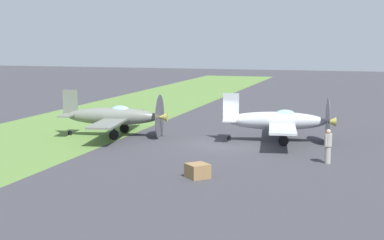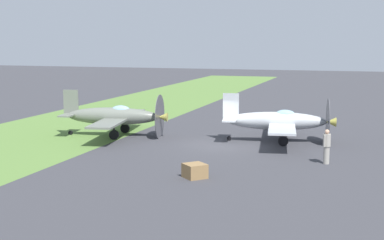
% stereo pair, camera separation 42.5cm
% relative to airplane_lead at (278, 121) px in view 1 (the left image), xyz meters
% --- Properties ---
extents(ground_plane, '(160.00, 160.00, 0.00)m').
position_rel_airplane_lead_xyz_m(ground_plane, '(1.94, -3.02, -1.27)').
color(ground_plane, '#38383D').
extents(grass_verge, '(120.00, 11.00, 0.01)m').
position_rel_airplane_lead_xyz_m(grass_verge, '(1.94, -14.98, -1.27)').
color(grass_verge, '#567A38').
rests_on(grass_verge, ground).
extents(airplane_lead, '(8.57, 6.82, 3.03)m').
position_rel_airplane_lead_xyz_m(airplane_lead, '(0.00, 0.00, 0.00)').
color(airplane_lead, '#B2B7BC').
rests_on(airplane_lead, ground).
extents(airplane_wingman, '(8.64, 6.87, 3.06)m').
position_rel_airplane_lead_xyz_m(airplane_wingman, '(1.07, -10.25, 0.01)').
color(airplane_wingman, slate).
rests_on(airplane_wingman, ground).
extents(ground_crew_chief, '(0.59, 0.38, 1.73)m').
position_rel_airplane_lead_xyz_m(ground_crew_chief, '(5.35, 3.28, -0.36)').
color(ground_crew_chief, '#9E998E').
rests_on(ground_crew_chief, ground).
extents(supply_crate, '(1.27, 1.27, 0.64)m').
position_rel_airplane_lead_xyz_m(supply_crate, '(10.11, -2.09, -0.95)').
color(supply_crate, olive).
rests_on(supply_crate, ground).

